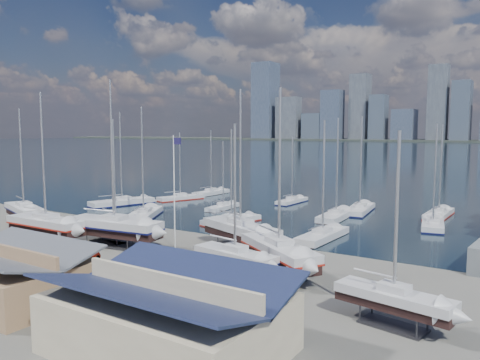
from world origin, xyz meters
The scene contains 28 objects.
ground centered at (0.00, -10.00, 0.00)m, with size 1400.00×1400.00×0.00m, color #605E59.
water centered at (0.00, 300.00, -0.15)m, with size 1400.00×600.00×0.40m, color #182738.
shed_grey centered at (0.00, -26.00, 2.15)m, with size 12.60×8.40×4.17m.
shed_blue centered at (16.00, -26.00, 2.42)m, with size 13.65×9.45×4.71m.
sailboat_cradle_0 centered at (-24.81, -9.02, 2.06)m, with size 10.10×5.59×15.76m.
sailboat_cradle_1 centered at (-13.61, -13.44, 2.13)m, with size 10.70×3.18×17.12m.
sailboat_cradle_2 centered at (-7.32, -8.75, 1.98)m, with size 8.88×4.60×14.12m.
sailboat_cradle_3 centered at (-5.82, -10.32, 2.19)m, with size 11.73×4.63×18.27m.
sailboat_cradle_4 centered at (6.91, -4.11, 2.13)m, with size 10.91×6.60×17.14m.
sailboat_cradle_5 centered at (11.85, -12.69, 1.94)m, with size 8.43×3.66×13.39m.
sailboat_cradle_6 centered at (14.48, -9.56, 2.10)m, with size 10.13×8.03×16.51m.
sailboat_cradle_7 centered at (26.12, -15.57, 1.92)m, with size 7.96×3.50×12.82m.
sailboat_moored_0 centered at (-26.66, 10.32, 0.31)m, with size 6.36×11.63×16.75m.
sailboat_moored_1 centered at (-22.12, 20.47, 0.31)m, with size 5.44×9.05×13.09m.
sailboat_moored_2 centered at (-21.55, 29.36, 0.32)m, with size 3.00×9.09×13.55m.
sailboat_moored_3 centered at (-14.78, 3.41, 0.31)m, with size 8.23×11.49×16.98m.
sailboat_moored_4 centered at (-9.52, 16.30, 0.33)m, with size 2.47×7.80×11.65m.
sailboat_moored_5 centered at (-2.98, 28.20, 0.31)m, with size 2.63×8.30×12.28m.
sailboat_moored_6 centered at (-1.94, 7.37, 0.31)m, with size 5.00×9.47×13.64m.
sailboat_moored_7 centered at (9.10, 18.35, 0.32)m, with size 3.41×10.30×15.34m.
sailboat_moored_8 centered at (10.24, 25.42, 0.31)m, with size 4.16×10.81×15.75m.
sailboat_moored_9 centered at (12.52, 5.09, 0.32)m, with size 3.07×9.81×14.68m.
sailboat_moored_10 centered at (22.14, 19.51, 0.31)m, with size 4.37×9.96×14.41m.
sailboat_moored_11 centered at (21.41, 28.06, 0.31)m, with size 2.99×9.69×14.37m.
car_b centered at (-5.76, -20.83, 0.79)m, with size 1.66×4.77×1.57m, color gray.
car_c centered at (-2.22, -18.71, 0.80)m, with size 2.66×5.76×1.60m, color gray.
car_d centered at (9.15, -18.14, 0.77)m, with size 2.16×5.30×1.54m, color gray.
flagpole centered at (0.55, -7.36, 7.12)m, with size 1.09×0.12×12.33m.
Camera 1 is at (33.62, -45.73, 12.78)m, focal length 35.00 mm.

